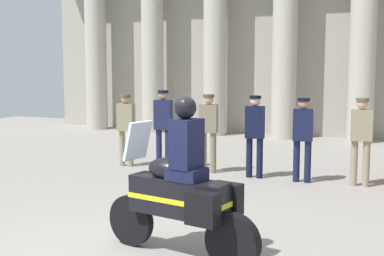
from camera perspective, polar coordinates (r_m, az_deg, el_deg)
The scene contains 8 objects.
colonnade_backdrop at distance 16.93m, azimuth 11.16°, elevation 12.97°, with size 18.60×1.64×8.01m.
officer_in_row_0 at distance 11.38m, azimuth -7.66°, elevation 0.46°, with size 0.40×0.26×1.66m.
officer_in_row_1 at distance 10.92m, azimuth -3.36°, elevation 0.60°, with size 0.40×0.26×1.77m.
officer_in_row_2 at distance 10.55m, azimuth 1.93°, elevation 0.16°, with size 0.40×0.26×1.69m.
officer_in_row_3 at distance 10.11m, azimuth 7.30°, elevation -0.20°, with size 0.40×0.26×1.69m.
officer_in_row_4 at distance 9.87m, azimuth 12.72°, elevation -0.56°, with size 0.40×0.26×1.66m.
officer_in_row_5 at distance 9.82m, azimuth 19.03°, elevation -0.71°, with size 0.40×0.26×1.68m.
motorcycle_with_rider at distance 5.72m, azimuth -1.02°, elevation -7.38°, with size 2.07×0.80×1.90m.
Camera 1 is at (2.72, -4.61, 2.17)m, focal length 45.99 mm.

